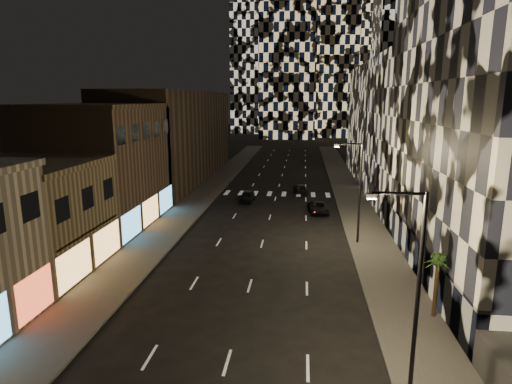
% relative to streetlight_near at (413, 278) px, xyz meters
% --- Properties ---
extents(sidewalk_left, '(4.00, 120.00, 0.15)m').
position_rel_streetlight_near_xyz_m(sidewalk_left, '(-18.35, 40.00, -5.28)').
color(sidewalk_left, '#47443F').
rests_on(sidewalk_left, ground).
extents(sidewalk_right, '(4.00, 120.00, 0.15)m').
position_rel_streetlight_near_xyz_m(sidewalk_right, '(1.65, 40.00, -5.28)').
color(sidewalk_right, '#47443F').
rests_on(sidewalk_right, ground).
extents(curb_left, '(0.20, 120.00, 0.15)m').
position_rel_streetlight_near_xyz_m(curb_left, '(-16.25, 40.00, -5.28)').
color(curb_left, '#4C4C47').
rests_on(curb_left, ground).
extents(curb_right, '(0.20, 120.00, 0.15)m').
position_rel_streetlight_near_xyz_m(curb_right, '(-0.45, 40.00, -5.28)').
color(curb_right, '#4C4C47').
rests_on(curb_right, ground).
extents(retail_tan, '(10.00, 10.00, 8.00)m').
position_rel_streetlight_near_xyz_m(retail_tan, '(-25.35, 11.00, -1.35)').
color(retail_tan, '#756446').
rests_on(retail_tan, ground).
extents(retail_brown, '(10.00, 15.00, 12.00)m').
position_rel_streetlight_near_xyz_m(retail_brown, '(-25.35, 23.50, 0.65)').
color(retail_brown, brown).
rests_on(retail_brown, ground).
extents(retail_filler_left, '(10.00, 40.00, 14.00)m').
position_rel_streetlight_near_xyz_m(retail_filler_left, '(-25.35, 50.00, 1.65)').
color(retail_filler_left, brown).
rests_on(retail_filler_left, ground).
extents(midrise_base, '(0.60, 25.00, 3.00)m').
position_rel_streetlight_near_xyz_m(midrise_base, '(3.95, 14.50, -3.85)').
color(midrise_base, '#383838').
rests_on(midrise_base, ground).
extents(midrise_filler_right, '(16.00, 40.00, 18.00)m').
position_rel_streetlight_near_xyz_m(midrise_filler_right, '(11.65, 47.00, 3.65)').
color(midrise_filler_right, '#232326').
rests_on(midrise_filler_right, ground).
extents(streetlight_near, '(2.55, 0.25, 9.00)m').
position_rel_streetlight_near_xyz_m(streetlight_near, '(0.00, 0.00, 0.00)').
color(streetlight_near, black).
rests_on(streetlight_near, sidewalk_right).
extents(streetlight_far, '(2.55, 0.25, 9.00)m').
position_rel_streetlight_near_xyz_m(streetlight_far, '(0.00, 20.00, 0.00)').
color(streetlight_far, black).
rests_on(streetlight_far, sidewalk_right).
extents(car_dark_midlane, '(1.78, 4.11, 1.38)m').
position_rel_streetlight_near_xyz_m(car_dark_midlane, '(-11.85, 35.04, -4.66)').
color(car_dark_midlane, black).
rests_on(car_dark_midlane, ground).
extents(car_dark_oncoming, '(2.12, 4.29, 1.20)m').
position_rel_streetlight_near_xyz_m(car_dark_oncoming, '(-5.12, 41.10, -4.75)').
color(car_dark_oncoming, black).
rests_on(car_dark_oncoming, ground).
extents(car_dark_rightlane, '(2.56, 4.72, 1.26)m').
position_rel_streetlight_near_xyz_m(car_dark_rightlane, '(-2.97, 30.28, -4.72)').
color(car_dark_rightlane, black).
rests_on(car_dark_rightlane, ground).
extents(palm_tree, '(1.96, 2.00, 3.91)m').
position_rel_streetlight_near_xyz_m(palm_tree, '(3.15, 6.70, -1.98)').
color(palm_tree, '#47331E').
rests_on(palm_tree, sidewalk_right).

